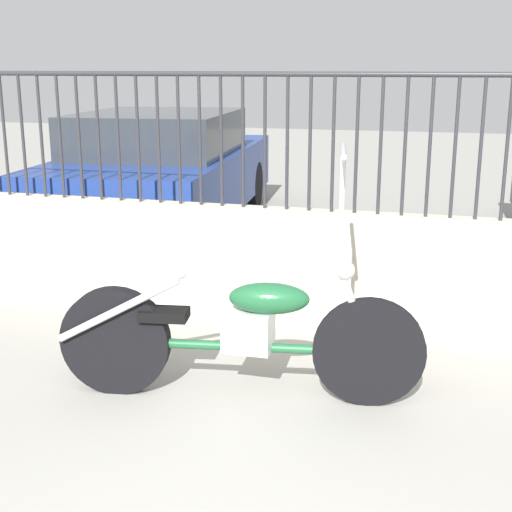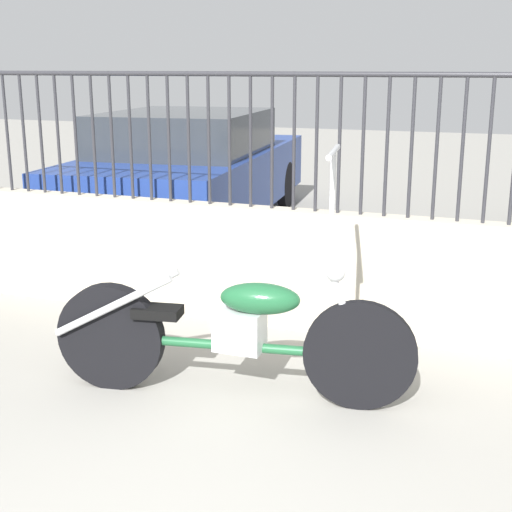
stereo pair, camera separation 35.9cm
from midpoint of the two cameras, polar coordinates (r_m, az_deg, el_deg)
low_wall at (r=5.20m, az=3.95°, el=-1.28°), size 10.97×0.18×0.89m
fence_railing at (r=5.00m, az=4.17°, el=10.44°), size 10.97×0.04×0.97m
motorcycle_green at (r=4.15m, az=-5.08°, el=-6.09°), size 2.12×0.60×1.48m
car_blue at (r=8.58m, az=-8.60°, el=6.80°), size 2.26×4.56×1.39m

